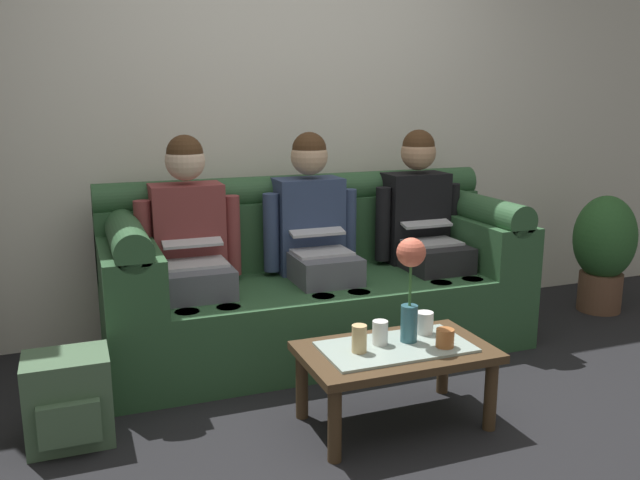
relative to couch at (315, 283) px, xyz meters
The scene contains 14 objects.
ground_plane 1.23m from the couch, 90.00° to the right, with size 14.00×14.00×0.00m, color black.
back_wall_patterned 1.20m from the couch, 90.00° to the left, with size 6.00×0.12×2.90m, color silver.
couch is the anchor object (origin of this frame).
person_left 0.75m from the couch, behind, with size 0.56×0.67×1.22m.
person_middle 0.29m from the couch, 90.00° to the right, with size 0.56×0.67×1.22m.
person_right 0.75m from the couch, ahead, with size 0.56×0.67×1.22m.
coffee_table 1.01m from the couch, 90.00° to the right, with size 0.83×0.49×0.36m.
flower_vase 1.02m from the couch, 85.49° to the right, with size 0.13×0.13×0.47m.
cup_near_left 0.97m from the couch, 93.36° to the right, with size 0.07×0.07×0.11m, color white.
cup_near_right 1.11m from the couch, 80.01° to the right, with size 0.08×0.08×0.08m, color #B26633.
cup_far_center 1.03m from the couch, 99.95° to the right, with size 0.06×0.06×0.12m, color #DBB77A.
cup_far_left 0.93m from the couch, 78.18° to the right, with size 0.08×0.08×0.10m, color white.
backpack_left 1.51m from the couch, 153.49° to the right, with size 0.34×0.31×0.38m.
potted_plant 2.01m from the couch, ahead, with size 0.40×0.40×0.78m.
Camera 1 is at (-1.26, -2.23, 1.43)m, focal length 37.11 mm.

